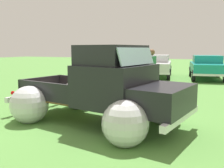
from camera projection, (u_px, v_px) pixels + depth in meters
The scene contains 6 objects.
ground_plane at pixel (94, 122), 6.41m from camera, with size 80.00×80.00×0.00m, color #548C3D.
vintage_pickup_truck at pixel (107, 94), 6.09m from camera, with size 4.85×3.32×1.96m.
show_car_0 at pixel (157, 65), 16.42m from camera, with size 2.57×4.81×1.43m.
show_car_1 at pixel (207, 66), 15.27m from camera, with size 2.61×4.47×1.43m.
spectator_1 at pixel (78, 63), 15.26m from camera, with size 0.42×0.53×1.72m.
spectator_2 at pixel (151, 70), 9.27m from camera, with size 0.45×0.52×1.83m.
Camera 1 is at (3.01, -5.46, 1.84)m, focal length 40.41 mm.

